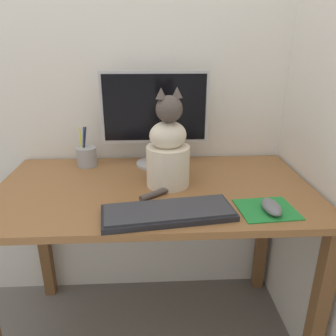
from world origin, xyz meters
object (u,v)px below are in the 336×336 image
object	(u,v)px
monitor	(155,114)
keyboard	(168,212)
computer_mouse_right	(271,207)
cat	(168,151)
pen_cup	(87,156)

from	to	relation	value
monitor	keyboard	bearing A→B (deg)	-85.99
keyboard	computer_mouse_right	xyz separation A→B (m)	(0.33, 0.00, 0.01)
computer_mouse_right	cat	size ratio (longest dim) A/B	0.30
monitor	computer_mouse_right	world-z (taller)	monitor
pen_cup	cat	bearing A→B (deg)	-33.31
monitor	pen_cup	world-z (taller)	monitor
keyboard	pen_cup	xyz separation A→B (m)	(-0.33, 0.47, 0.03)
cat	computer_mouse_right	bearing A→B (deg)	-54.12
monitor	keyboard	world-z (taller)	monitor
monitor	keyboard	distance (m)	0.51
computer_mouse_right	pen_cup	bearing A→B (deg)	145.32
monitor	computer_mouse_right	size ratio (longest dim) A/B	4.03
monitor	pen_cup	size ratio (longest dim) A/B	2.61
pen_cup	keyboard	bearing A→B (deg)	-54.27
keyboard	monitor	bearing A→B (deg)	86.26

